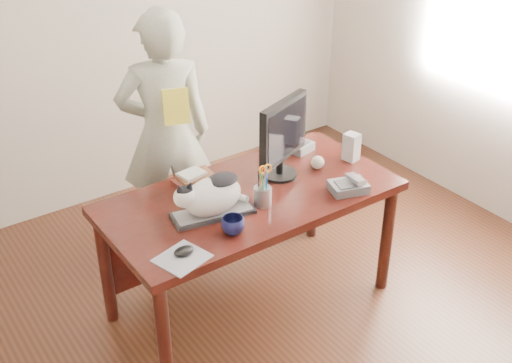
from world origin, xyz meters
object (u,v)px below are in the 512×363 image
object	(u,v)px
baseball	(318,162)
phone	(349,186)
coffee_mug	(233,225)
book_stack	(194,179)
monitor	(283,135)
calculator	(296,145)
keyboard	(213,213)
desk	(243,210)
mouse	(184,251)
speaker	(351,147)
cat	(210,195)
pen_cup	(263,194)
person	(165,135)

from	to	relation	value
baseball	phone	bearing A→B (deg)	-94.49
coffee_mug	book_stack	distance (m)	0.52
monitor	phone	size ratio (longest dim) A/B	1.98
calculator	keyboard	bearing A→B (deg)	-170.63
desk	keyboard	size ratio (longest dim) A/B	3.60
mouse	coffee_mug	bearing A→B (deg)	-11.45
desk	speaker	xyz separation A→B (m)	(0.71, -0.09, 0.23)
desk	keyboard	bearing A→B (deg)	-153.06
cat	pen_cup	distance (m)	0.29
cat	book_stack	world-z (taller)	cat
desk	monitor	bearing A→B (deg)	-4.76
book_stack	calculator	xyz separation A→B (m)	(0.73, 0.02, -0.01)
monitor	speaker	world-z (taller)	monitor
calculator	person	distance (m)	0.81
pen_cup	speaker	distance (m)	0.73
coffee_mug	speaker	xyz separation A→B (m)	(0.99, 0.24, 0.04)
phone	baseball	bearing A→B (deg)	103.37
cat	book_stack	distance (m)	0.35
cat	person	bearing A→B (deg)	87.52
mouse	phone	xyz separation A→B (m)	(1.03, -0.00, 0.01)
monitor	speaker	xyz separation A→B (m)	(0.45, -0.07, -0.18)
phone	cat	bearing A→B (deg)	-178.47
cat	coffee_mug	distance (m)	0.21
mouse	book_stack	bearing A→B (deg)	39.90
keyboard	pen_cup	size ratio (longest dim) A/B	1.89
speaker	book_stack	xyz separation A→B (m)	(-0.91, 0.28, -0.05)
baseball	person	bearing A→B (deg)	124.57
pen_cup	cat	bearing A→B (deg)	167.12
book_stack	person	world-z (taller)	person
keyboard	phone	world-z (taller)	phone
pen_cup	person	xyz separation A→B (m)	(-0.07, 0.95, -0.01)
pen_cup	baseball	bearing A→B (deg)	15.91
coffee_mug	book_stack	xyz separation A→B (m)	(0.08, 0.52, -0.01)
desk	person	bearing A→B (deg)	95.92
calculator	pen_cup	bearing A→B (deg)	-156.69
cat	calculator	xyz separation A→B (m)	(0.82, 0.34, -0.09)
phone	speaker	size ratio (longest dim) A/B	1.39
desk	baseball	world-z (taller)	baseball
book_stack	calculator	bearing A→B (deg)	0.61
phone	calculator	world-z (taller)	phone
pen_cup	calculator	bearing A→B (deg)	36.86
person	book_stack	bearing A→B (deg)	97.85
mouse	coffee_mug	distance (m)	0.29
phone	keyboard	bearing A→B (deg)	-178.71
coffee_mug	calculator	bearing A→B (deg)	33.45
coffee_mug	speaker	distance (m)	1.02
desk	pen_cup	world-z (taller)	pen_cup
keyboard	coffee_mug	xyz separation A→B (m)	(-0.01, -0.20, 0.03)
book_stack	cat	bearing A→B (deg)	-106.71
cat	pen_cup	size ratio (longest dim) A/B	1.77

